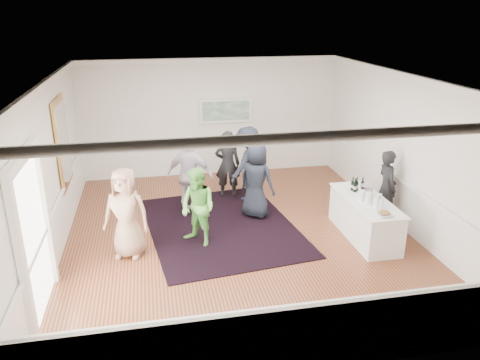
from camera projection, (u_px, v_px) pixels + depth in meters
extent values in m
plane|color=brown|center=(239.00, 235.00, 9.68)|extent=(8.00, 8.00, 0.00)
cube|color=white|center=(239.00, 79.00, 8.58)|extent=(7.00, 8.00, 0.02)
cube|color=white|center=(50.00, 173.00, 8.50)|extent=(0.02, 8.00, 3.20)
cube|color=white|center=(403.00, 151.00, 9.77)|extent=(0.02, 8.00, 3.20)
cube|color=white|center=(211.00, 117.00, 12.81)|extent=(7.00, 0.02, 3.20)
cube|color=white|center=(304.00, 265.00, 5.45)|extent=(7.00, 0.02, 3.20)
cube|color=#BA8836|center=(63.00, 143.00, 9.63)|extent=(0.04, 1.25, 1.85)
cube|color=white|center=(64.00, 143.00, 9.64)|extent=(0.01, 1.05, 1.65)
cube|color=white|center=(23.00, 268.00, 6.14)|extent=(0.10, 0.14, 2.40)
cube|color=white|center=(46.00, 217.00, 7.65)|extent=(0.10, 0.14, 2.40)
cube|color=white|center=(22.00, 157.00, 6.46)|extent=(0.10, 1.78, 0.16)
cube|color=white|center=(33.00, 240.00, 6.89)|extent=(0.02, 1.50, 2.40)
cube|color=white|center=(226.00, 111.00, 12.78)|extent=(1.44, 0.05, 0.66)
cube|color=#286C42|center=(226.00, 111.00, 12.75)|extent=(1.30, 0.01, 0.52)
cube|color=black|center=(221.00, 226.00, 10.06)|extent=(3.44, 4.25, 0.02)
cube|color=white|center=(365.00, 218.00, 9.48)|extent=(0.72, 1.99, 0.81)
cube|color=white|center=(366.00, 200.00, 9.34)|extent=(0.78, 2.05, 0.02)
imported|color=black|center=(387.00, 188.00, 9.95)|extent=(0.41, 0.61, 1.65)
imported|color=tan|center=(126.00, 213.00, 8.60)|extent=(0.97, 0.77, 1.74)
imported|color=#66C850|center=(198.00, 207.00, 9.07)|extent=(0.94, 0.96, 1.56)
imported|color=silver|center=(190.00, 176.00, 10.40)|extent=(1.16, 0.83, 1.82)
imported|color=#1B202D|center=(248.00, 164.00, 11.22)|extent=(1.31, 1.29, 1.81)
imported|color=black|center=(228.00, 164.00, 11.39)|extent=(0.68, 0.52, 1.68)
imported|color=#1B202D|center=(256.00, 180.00, 10.30)|extent=(0.97, 0.95, 1.69)
cylinder|color=#75BA42|center=(368.00, 198.00, 9.10)|extent=(0.12, 0.12, 0.24)
cylinder|color=#D53E57|center=(379.00, 199.00, 9.03)|extent=(0.12, 0.12, 0.24)
cylinder|color=#7AAB3D|center=(362.00, 195.00, 9.21)|extent=(0.12, 0.12, 0.24)
cylinder|color=beige|center=(381.00, 202.00, 8.88)|extent=(0.12, 0.12, 0.24)
cylinder|color=#5EAE3E|center=(377.00, 202.00, 8.89)|extent=(0.12, 0.12, 0.24)
cylinder|color=silver|center=(366.00, 191.00, 9.42)|extent=(0.26, 0.26, 0.25)
imported|color=white|center=(384.00, 214.00, 8.59)|extent=(0.28, 0.28, 0.07)
cylinder|color=olive|center=(384.00, 213.00, 8.58)|extent=(0.19, 0.19, 0.04)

